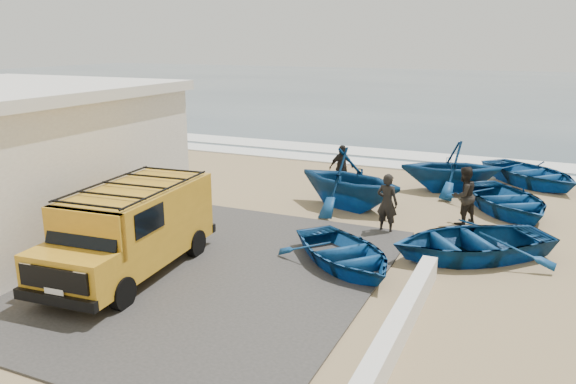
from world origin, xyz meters
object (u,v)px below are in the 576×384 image
(boat_near_left, at_px, (344,253))
(fisherman_front, at_px, (387,203))
(boat_near_right, at_px, (470,241))
(boat_far_left, at_px, (451,166))
(fisherman_back, at_px, (341,168))
(fisherman_middle, at_px, (463,196))
(parapet, at_px, (400,322))
(boat_mid_left, at_px, (349,179))
(boat_mid_right, at_px, (506,199))
(van, at_px, (132,227))
(boat_far_right, at_px, (531,173))

(boat_near_left, xyz_separation_m, fisherman_front, (0.27, 3.07, 0.51))
(boat_near_right, xyz_separation_m, boat_far_left, (-1.53, 6.63, 0.51))
(fisherman_front, distance_m, fisherman_back, 4.93)
(boat_far_left, distance_m, fisherman_middle, 3.93)
(parapet, bearing_deg, fisherman_front, 107.19)
(boat_mid_left, relative_size, boat_mid_right, 0.92)
(boat_near_left, bearing_deg, boat_mid_right, 15.09)
(boat_near_left, distance_m, boat_mid_right, 7.45)
(boat_near_right, distance_m, boat_far_left, 6.82)
(boat_far_left, bearing_deg, boat_mid_left, -55.10)
(van, distance_m, boat_near_right, 8.66)
(van, bearing_deg, boat_far_right, 52.61)
(van, distance_m, boat_far_left, 12.51)
(boat_mid_left, height_order, boat_mid_right, boat_mid_left)
(boat_far_left, bearing_deg, boat_near_right, -4.55)
(fisherman_back, bearing_deg, van, -151.45)
(van, xyz_separation_m, fisherman_front, (4.89, 5.51, -0.28))
(boat_near_right, distance_m, boat_mid_right, 4.70)
(fisherman_front, bearing_deg, parapet, 116.55)
(parapet, relative_size, boat_far_right, 1.35)
(boat_mid_left, xyz_separation_m, boat_far_right, (5.55, 6.02, -0.57))
(van, bearing_deg, boat_mid_left, 62.74)
(boat_near_left, height_order, fisherman_front, fisherman_front)
(fisherman_front, relative_size, fisherman_back, 1.03)
(boat_near_left, xyz_separation_m, fisherman_middle, (2.23, 4.79, 0.53))
(boat_near_right, bearing_deg, boat_mid_right, 136.55)
(boat_near_right, distance_m, boat_mid_left, 5.29)
(boat_near_right, height_order, fisherman_middle, fisherman_middle)
(boat_far_right, bearing_deg, boat_far_left, 176.17)
(boat_near_right, bearing_deg, boat_mid_left, -160.75)
(boat_near_right, distance_m, fisherman_back, 7.43)
(van, bearing_deg, fisherman_back, 73.18)
(boat_far_left, bearing_deg, fisherman_middle, -3.49)
(boat_near_left, relative_size, fisherman_front, 2.06)
(parapet, xyz_separation_m, boat_far_right, (1.93, 13.77, 0.18))
(boat_mid_right, relative_size, boat_far_left, 1.17)
(parapet, relative_size, boat_mid_left, 1.53)
(van, xyz_separation_m, fisherman_middle, (6.84, 7.23, -0.27))
(boat_far_right, relative_size, fisherman_back, 2.55)
(boat_mid_left, bearing_deg, boat_mid_right, -54.61)
(fisherman_middle, bearing_deg, fisherman_front, -10.88)
(boat_near_left, height_order, boat_mid_left, boat_mid_left)
(van, relative_size, fisherman_middle, 2.88)
(boat_far_right, distance_m, fisherman_middle, 6.45)
(parapet, xyz_separation_m, boat_mid_right, (1.30, 9.43, 0.17))
(parapet, xyz_separation_m, fisherman_front, (-1.82, 5.87, 0.62))
(boat_mid_right, bearing_deg, boat_mid_left, 167.50)
(boat_far_right, bearing_deg, van, -167.47)
(boat_mid_left, relative_size, fisherman_front, 2.19)
(van, height_order, fisherman_middle, van)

